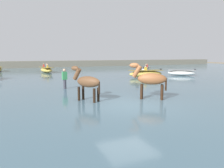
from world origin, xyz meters
TOP-DOWN VIEW (x-y plane):
  - ground_plane at (0.00, 0.00)m, footprint 120.00×120.00m
  - water_surface at (0.00, 10.00)m, footprint 90.00×90.00m
  - horse_lead_bay at (-1.53, 1.53)m, footprint 1.31×1.69m
  - horse_trailing_chestnut at (1.67, 0.67)m, footprint 1.82×1.41m
  - boat_distant_west at (-1.53, 20.70)m, footprint 1.64×3.99m
  - boat_far_offshore at (12.05, 10.14)m, footprint 3.06×2.65m
  - boat_near_starboard at (12.20, 17.82)m, footprint 2.58×2.44m
  - boat_mid_outer at (7.37, 10.18)m, footprint 3.75×1.72m
  - person_onlooker_left at (-1.84, 5.93)m, footprint 0.35×0.25m
  - far_shoreline at (0.00, 33.59)m, footprint 80.00×2.40m

SIDE VIEW (x-z plane):
  - ground_plane at x=0.00m, z-range 0.00..0.00m
  - water_surface at x=0.00m, z-range 0.00..0.25m
  - boat_near_starboard at x=12.20m, z-range 0.02..1.06m
  - boat_far_offshore at x=12.05m, z-range 0.18..0.96m
  - boat_distant_west at x=-1.53m, z-range 0.02..1.20m
  - boat_mid_outer at x=7.37m, z-range 0.02..1.24m
  - far_shoreline at x=0.00m, z-range 0.00..1.45m
  - person_onlooker_left at x=-1.84m, z-range 0.05..1.68m
  - horse_lead_bay at x=-1.53m, z-range 0.18..2.18m
  - horse_trailing_chestnut at x=1.67m, z-range 0.20..2.35m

